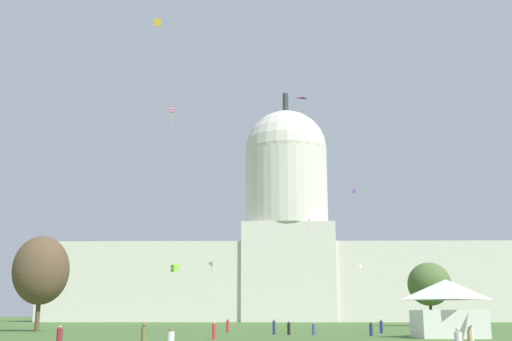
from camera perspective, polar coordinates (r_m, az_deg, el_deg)
capitol_building at (r=188.17m, az=2.87°, el=-7.32°), size 142.35×25.26×70.25m
event_tent at (r=69.58m, az=17.09°, el=-11.94°), size 6.96×6.56×5.98m
tree_west_far at (r=93.77m, az=-19.07°, el=-8.62°), size 9.28×8.60×13.17m
tree_east_near at (r=129.60m, az=15.56°, el=-9.98°), size 9.38×9.40×12.29m
person_red_front_right at (r=62.63m, az=-3.85°, el=-14.46°), size 0.52×0.52×1.69m
person_denim_aisle_center at (r=75.26m, az=5.32°, el=-14.25°), size 0.61×0.61×1.47m
person_olive_front_center at (r=51.11m, az=-10.23°, el=-14.64°), size 0.48×0.48×1.73m
person_tan_lawn_far_left at (r=52.24m, az=18.98°, el=-14.24°), size 0.49×0.49×1.48m
person_red_near_tent at (r=85.10m, az=-2.59°, el=-14.05°), size 0.49×0.49×1.70m
person_navy_near_tree_east at (r=83.00m, az=11.39°, el=-13.85°), size 0.54×0.54×1.71m
person_navy_back_left at (r=76.19m, az=1.66°, el=-14.14°), size 0.48×0.48×1.80m
person_navy_deep_crowd at (r=72.79m, az=10.48°, el=-14.11°), size 0.54×0.54×1.55m
person_black_back_center at (r=75.56m, az=3.02°, el=-14.23°), size 0.50×0.50×1.58m
person_maroon_near_tree_west at (r=51.16m, az=-17.53°, el=-14.34°), size 0.63×0.63×1.59m
person_white_mid_center at (r=57.02m, az=19.11°, el=-14.04°), size 0.45×0.45×1.52m
kite_magenta_mid at (r=83.74m, az=4.36°, el=6.53°), size 1.45×1.00×0.12m
kite_pink_high at (r=103.78m, az=-7.68°, el=5.46°), size 0.79×0.76×3.03m
kite_white_low at (r=160.85m, az=9.52°, el=-8.69°), size 0.78×0.45×2.86m
kite_violet_mid at (r=153.55m, az=8.96°, el=-1.87°), size 0.82×0.77×0.97m
kite_lime_low at (r=88.82m, az=-7.39°, el=-8.81°), size 1.40×1.38×1.16m
kite_orange_high at (r=162.60m, az=2.47°, el=2.33°), size 1.64×1.14×2.87m
kite_gold_high at (r=94.21m, az=-8.97°, el=13.25°), size 1.20×0.33×1.27m
kite_red_mid at (r=117.23m, az=4.66°, el=-4.78°), size 1.02×1.33×2.13m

